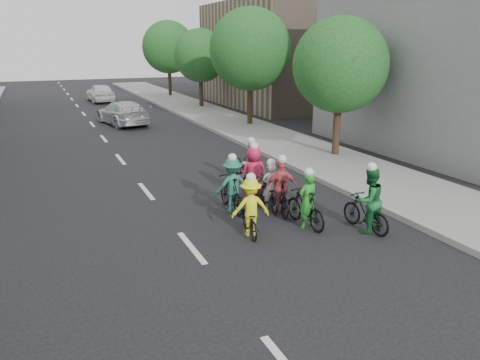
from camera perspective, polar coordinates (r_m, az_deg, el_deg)
ground at (r=11.72m, az=-5.93°, el=-8.20°), size 120.00×120.00×0.00m
sidewalk_right at (r=23.56m, az=5.17°, el=4.56°), size 4.00×80.00×0.15m
curb_right at (r=22.70m, az=0.83°, el=4.21°), size 0.18×80.00×0.18m
bldg_se at (r=39.20m, az=5.79°, el=14.99°), size 10.00×14.00×8.00m
tree_r_0 at (r=20.63m, az=12.12°, el=13.52°), size 4.00×4.00×5.97m
tree_r_1 at (r=28.43m, az=1.26°, el=15.64°), size 4.80×4.80×6.93m
tree_r_2 at (r=36.80m, az=-4.86°, el=14.88°), size 4.00×4.00×5.97m
tree_r_3 at (r=45.40m, az=-8.72°, el=15.71°), size 4.80×4.80×6.93m
cyclist_0 at (r=14.19m, az=3.59°, el=-1.48°), size 0.90×1.77×1.58m
cyclist_1 at (r=12.84m, az=15.30°, el=-3.01°), size 0.93×1.72×1.91m
cyclist_2 at (r=12.21m, az=1.22°, el=-3.91°), size 1.09×1.63×1.69m
cyclist_3 at (r=13.76m, az=4.93°, el=-1.44°), size 1.02×1.88×1.79m
cyclist_4 at (r=14.90m, az=1.60°, el=-0.01°), size 0.91×1.93×1.91m
cyclist_5 at (r=12.86m, az=8.06°, el=-3.12°), size 0.61×1.77×1.70m
cyclist_6 at (r=16.46m, az=1.26°, el=1.42°), size 0.94×1.85×1.74m
cyclist_7 at (r=13.88m, az=-1.01°, el=-1.09°), size 1.07×1.82×1.79m
follow_car_lead at (r=30.04m, az=-14.15°, el=7.94°), size 2.92×5.29×1.45m
follow_car_trail at (r=42.46m, az=-16.68°, el=10.15°), size 2.11×4.69×1.56m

